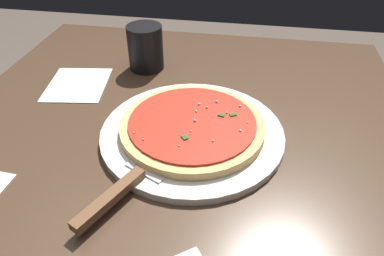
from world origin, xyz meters
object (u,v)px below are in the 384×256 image
serving_plate (192,134)px  napkin_loose_left (78,85)px  cup_tall_drink (145,48)px  pizza (192,126)px  pizza_server (130,182)px

serving_plate → napkin_loose_left: 0.31m
cup_tall_drink → napkin_loose_left: bearing=-140.9°
pizza → napkin_loose_left: 0.31m
serving_plate → napkin_loose_left: bearing=153.8°
serving_plate → pizza_server: pizza_server is taller
pizza → cup_tall_drink: 0.29m
cup_tall_drink → pizza: bearing=-58.2°
serving_plate → pizza_server: size_ratio=1.50×
pizza → pizza_server: size_ratio=1.17×
serving_plate → pizza_server: (-0.07, -0.14, 0.01)m
pizza_server → napkin_loose_left: pizza_server is taller
pizza_server → serving_plate: bearing=64.6°
serving_plate → napkin_loose_left: size_ratio=2.22×
pizza_server → napkin_loose_left: 0.35m
serving_plate → cup_tall_drink: bearing=121.8°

